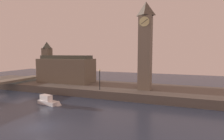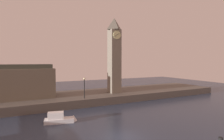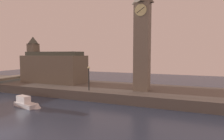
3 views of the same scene
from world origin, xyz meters
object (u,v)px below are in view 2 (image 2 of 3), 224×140
at_px(clock_tower, 114,55).
at_px(parliament_hall, 15,82).
at_px(streetlamp, 84,85).
at_px(boat_ferry_white, 62,119).

height_order(clock_tower, parliament_hall, clock_tower).
height_order(streetlamp, boat_ferry_white, streetlamp).
bearing_deg(parliament_hall, boat_ferry_white, -65.15).
height_order(clock_tower, streetlamp, clock_tower).
relative_size(streetlamp, boat_ferry_white, 0.81).
relative_size(parliament_hall, streetlamp, 3.35).
xyz_separation_m(streetlamp, boat_ferry_white, (-5.66, -7.25, -3.40)).
bearing_deg(clock_tower, boat_ferry_white, -142.50).
relative_size(clock_tower, boat_ferry_white, 3.41).
bearing_deg(clock_tower, streetlamp, -158.20).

